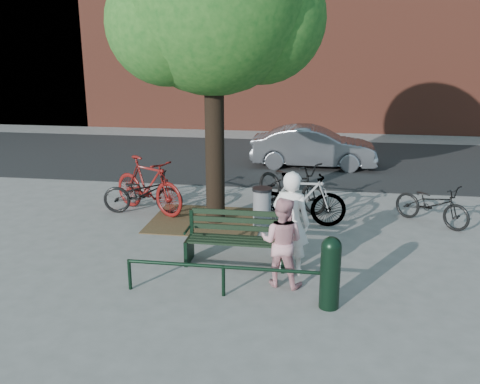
% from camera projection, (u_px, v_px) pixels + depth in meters
% --- Properties ---
extents(ground, '(90.00, 90.00, 0.00)m').
position_uv_depth(ground, '(236.00, 264.00, 9.38)').
color(ground, gray).
rests_on(ground, ground).
extents(dirt_pit, '(2.40, 2.00, 0.02)m').
position_uv_depth(dirt_pit, '(207.00, 220.00, 11.61)').
color(dirt_pit, brown).
rests_on(dirt_pit, ground).
extents(road, '(40.00, 7.00, 0.01)m').
position_uv_depth(road, '(277.00, 160.00, 17.45)').
color(road, black).
rests_on(road, ground).
extents(park_bench, '(1.74, 0.54, 0.97)m').
position_uv_depth(park_bench, '(237.00, 237.00, 9.32)').
color(park_bench, black).
rests_on(park_bench, ground).
extents(guard_railing, '(3.06, 0.06, 0.51)m').
position_uv_depth(guard_railing, '(223.00, 272.00, 8.13)').
color(guard_railing, black).
rests_on(guard_railing, ground).
extents(street_tree, '(4.20, 3.80, 6.50)m').
position_uv_depth(street_tree, '(216.00, 6.00, 10.35)').
color(street_tree, black).
rests_on(street_tree, ground).
extents(person_left, '(0.73, 0.58, 1.76)m').
position_uv_depth(person_left, '(291.00, 223.00, 8.86)').
color(person_left, white).
rests_on(person_left, ground).
extents(person_right, '(0.80, 0.68, 1.46)m').
position_uv_depth(person_right, '(282.00, 242.00, 8.43)').
color(person_right, pink).
rests_on(person_right, ground).
extents(bollard, '(0.30, 0.30, 1.10)m').
position_uv_depth(bollard, '(330.00, 270.00, 7.73)').
color(bollard, black).
rests_on(bollard, ground).
extents(litter_bin, '(0.42, 0.42, 0.85)m').
position_uv_depth(litter_bin, '(262.00, 207.00, 11.13)').
color(litter_bin, gray).
rests_on(litter_bin, ground).
extents(bicycle_a, '(1.86, 0.83, 0.95)m').
position_uv_depth(bicycle_a, '(143.00, 193.00, 12.02)').
color(bicycle_a, black).
rests_on(bicycle_a, ground).
extents(bicycle_b, '(2.13, 1.55, 1.27)m').
position_uv_depth(bicycle_b, '(148.00, 185.00, 12.05)').
color(bicycle_b, '#5D0F0D').
rests_on(bicycle_b, ground).
extents(bicycle_c, '(2.11, 1.94, 1.12)m').
position_uv_depth(bicycle_c, '(291.00, 184.00, 12.39)').
color(bicycle_c, black).
rests_on(bicycle_c, ground).
extents(bicycle_d, '(1.94, 0.65, 1.15)m').
position_uv_depth(bicycle_d, '(300.00, 200.00, 11.16)').
color(bicycle_d, gray).
rests_on(bicycle_d, ground).
extents(bicycle_e, '(1.68, 1.52, 0.89)m').
position_uv_depth(bicycle_e, '(432.00, 204.00, 11.30)').
color(bicycle_e, black).
rests_on(bicycle_e, ground).
extents(parked_car, '(3.80, 1.36, 1.25)m').
position_uv_depth(parked_car, '(314.00, 147.00, 16.31)').
color(parked_car, slate).
rests_on(parked_car, ground).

